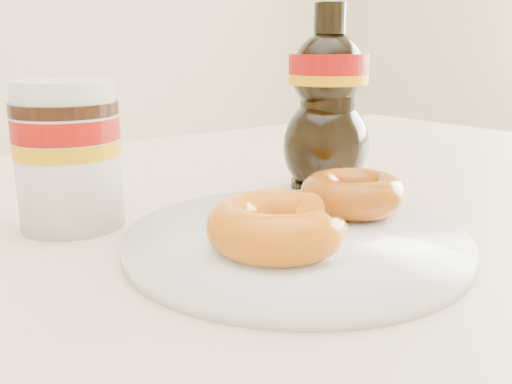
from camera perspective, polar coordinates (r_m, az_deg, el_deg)
dining_table at (r=0.54m, az=-2.51°, el=-11.65°), size 1.40×0.90×0.75m
plate at (r=0.44m, az=3.96°, el=-4.83°), size 0.26×0.26×0.01m
donut_bitten at (r=0.40m, az=2.06°, el=-3.36°), size 0.11×0.11×0.03m
donut_whole at (r=0.50m, az=9.66°, el=-0.12°), size 0.10×0.10×0.03m
nutella_jar at (r=0.51m, az=-18.31°, el=4.09°), size 0.09×0.09×0.12m
syrup_bottle at (r=0.62m, az=7.17°, el=9.26°), size 0.13×0.12×0.19m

